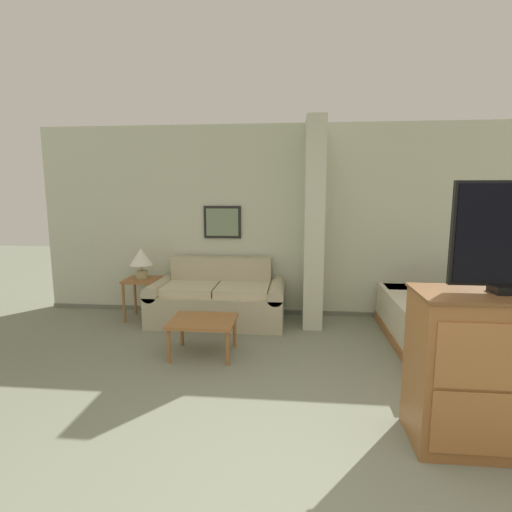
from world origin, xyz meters
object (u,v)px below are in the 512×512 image
Objects in this scene: couch at (218,299)px; table_lamp at (141,259)px; bed at (469,326)px; coffee_table at (203,324)px; backpack at (483,290)px; tv_dresser at (503,371)px.

table_lamp reaches higher than couch.
couch is at bearing 167.56° from bed.
coffee_table is 1.64m from table_lamp.
coffee_table is 1.79× the size of backpack.
table_lamp is (-1.03, 0.02, 0.52)m from couch.
backpack is at bearing -11.66° from table_lamp.
coffee_table is at bearing -87.16° from couch.
coffee_table is at bearing -174.14° from backpack.
couch is at bearing 164.86° from backpack.
table_lamp is 4.21m from tv_dresser.
tv_dresser is at bearing -45.21° from couch.
coffee_table is 2.94m from backpack.
backpack is at bearing -15.14° from couch.
backpack is at bearing -74.61° from bed.
bed reaches higher than coffee_table.
couch is 2.98m from bed.
backpack reaches higher than couch.
bed is at bearing 9.05° from coffee_table.
tv_dresser is (2.33, -1.31, 0.19)m from coffee_table.
couch is at bearing 134.79° from tv_dresser.
couch is 0.85× the size of bed.
couch is 3.09m from backpack.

